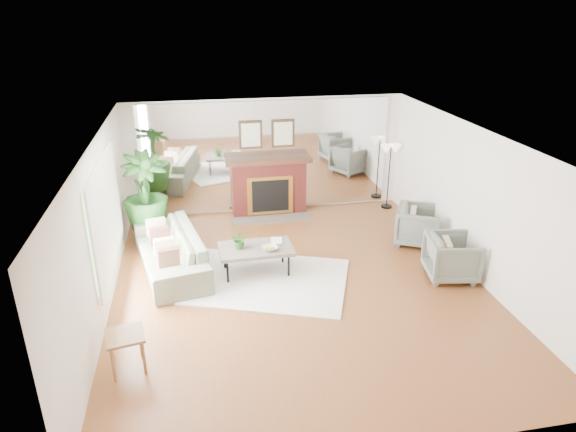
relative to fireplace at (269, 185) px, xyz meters
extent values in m
plane|color=brown|center=(0.00, -3.26, -0.66)|extent=(7.00, 7.00, 0.00)
cube|color=silver|center=(-2.99, -3.26, 0.59)|extent=(0.02, 7.00, 2.50)
cube|color=silver|center=(2.99, -3.26, 0.59)|extent=(0.02, 7.00, 2.50)
cube|color=silver|center=(0.00, 0.23, 0.59)|extent=(6.00, 0.02, 2.50)
cube|color=silver|center=(0.00, 0.21, 0.59)|extent=(5.40, 0.04, 2.40)
cube|color=#B2E09E|center=(-2.96, -2.86, 0.69)|extent=(0.04, 2.40, 1.50)
cube|color=maroon|center=(0.00, 0.02, -0.06)|extent=(1.60, 0.40, 1.20)
cube|color=gold|center=(0.00, -0.19, -0.18)|extent=(1.00, 0.04, 0.85)
cube|color=black|center=(0.00, -0.21, -0.18)|extent=(0.80, 0.04, 0.70)
cube|color=#695D53|center=(0.00, -0.33, -0.64)|extent=(1.70, 0.55, 0.03)
cube|color=#492917|center=(0.00, 0.00, 0.56)|extent=(1.85, 0.46, 0.10)
cube|color=#302012|center=(-0.35, 0.17, 1.09)|extent=(0.50, 0.04, 0.60)
cube|color=#302012|center=(0.35, 0.17, 1.09)|extent=(0.50, 0.04, 0.60)
cube|color=white|center=(-0.53, -2.98, -0.65)|extent=(3.20, 2.75, 0.03)
cube|color=#695D53|center=(-0.64, -2.68, -0.19)|extent=(1.26, 0.75, 0.06)
cylinder|color=black|center=(-1.15, -2.95, -0.44)|extent=(0.04, 0.04, 0.44)
cylinder|color=black|center=(-0.12, -2.93, -0.44)|extent=(0.04, 0.04, 0.44)
cylinder|color=black|center=(-1.16, -2.44, -0.44)|extent=(0.04, 0.04, 0.44)
cylinder|color=black|center=(-0.13, -2.41, -0.44)|extent=(0.04, 0.04, 0.44)
imported|color=#6B7059|center=(-2.09, -2.24, -0.31)|extent=(1.41, 2.56, 0.71)
imported|color=slate|center=(2.60, -2.06, -0.29)|extent=(1.10, 1.09, 0.75)
imported|color=slate|center=(2.60, -3.43, -0.28)|extent=(0.95, 0.93, 0.75)
cube|color=brown|center=(-2.57, -4.88, -0.15)|extent=(0.54, 0.54, 0.04)
cylinder|color=brown|center=(-2.72, -5.10, -0.41)|extent=(0.04, 0.04, 0.50)
cylinder|color=brown|center=(-2.36, -5.03, -0.41)|extent=(0.04, 0.04, 0.50)
cylinder|color=brown|center=(-2.79, -4.73, -0.41)|extent=(0.04, 0.04, 0.50)
cylinder|color=brown|center=(-2.43, -4.66, -0.41)|extent=(0.04, 0.04, 0.50)
cylinder|color=black|center=(-2.53, -0.98, -0.47)|extent=(0.52, 0.52, 0.37)
imported|color=#286425|center=(-2.53, -0.98, 0.36)|extent=(1.09, 1.09, 1.53)
cylinder|color=black|center=(2.70, -0.16, -0.64)|extent=(0.25, 0.25, 0.04)
cylinder|color=black|center=(2.70, -0.16, 0.05)|extent=(0.03, 0.03, 1.42)
cone|color=white|center=(2.59, -0.16, 0.72)|extent=(0.27, 0.27, 0.20)
cone|color=white|center=(2.81, -0.16, 0.72)|extent=(0.27, 0.27, 0.20)
imported|color=#286425|center=(-0.91, -2.66, 0.00)|extent=(0.32, 0.28, 0.32)
imported|color=brown|center=(-0.42, -2.83, -0.13)|extent=(0.29, 0.29, 0.06)
imported|color=brown|center=(-0.35, -2.50, -0.15)|extent=(0.23, 0.29, 0.02)
camera|label=1|loc=(-1.56, -10.49, 3.70)|focal=32.00mm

